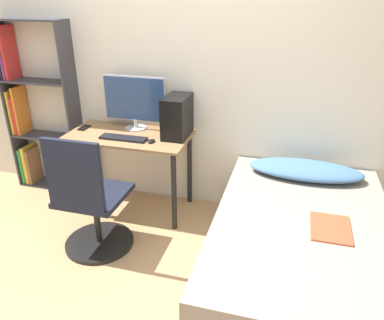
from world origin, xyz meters
The scene contains 13 objects.
ground_plane centered at (0.00, 0.00, 0.00)m, with size 14.00×14.00×0.00m, color tan.
wall_back centered at (0.00, 1.46, 1.25)m, with size 8.00×0.05×2.50m.
desk centered at (-0.46, 1.15, 0.61)m, with size 1.07×0.56×0.72m.
bookshelf centered at (-1.55, 1.32, 0.77)m, with size 0.70×0.22×1.64m.
office_chair centered at (-0.49, 0.48, 0.37)m, with size 0.54×0.54×0.98m.
bed centered at (1.04, 0.52, 0.25)m, with size 1.16×1.82×0.52m.
pillow centered at (1.04, 1.17, 0.57)m, with size 0.88×0.36×0.11m.
magazine centered at (1.20, 0.46, 0.52)m, with size 0.24×0.32×0.01m.
monitor centered at (-0.46, 1.32, 0.98)m, with size 0.58×0.19×0.47m.
keyboard centered at (-0.46, 1.04, 0.73)m, with size 0.40×0.11×0.02m.
pc_tower centered at (-0.04, 1.24, 0.90)m, with size 0.19×0.34×0.35m.
mouse centered at (-0.21, 1.04, 0.73)m, with size 0.06×0.09×0.02m.
phone centered at (-0.92, 1.19, 0.73)m, with size 0.07×0.14×0.01m.
Camera 1 is at (0.89, -1.63, 1.87)m, focal length 35.00 mm.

